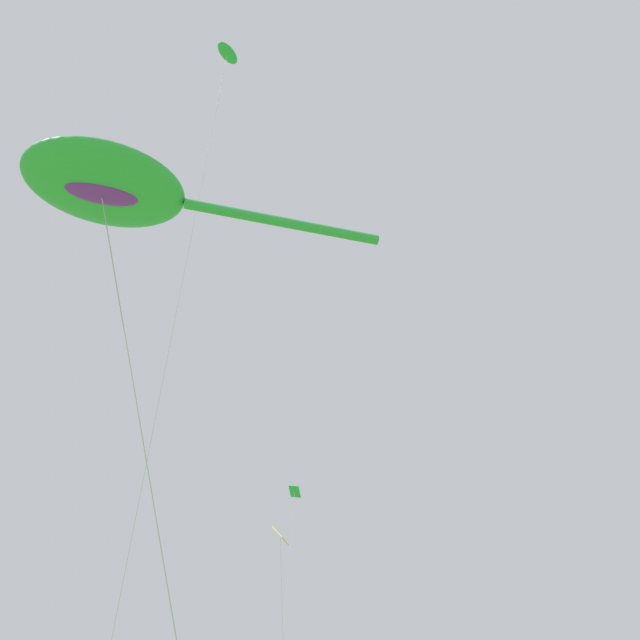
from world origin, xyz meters
TOP-DOWN VIEW (x-y plane):
  - big_show_kite at (-4.82, 12.72)m, footprint 8.93×5.42m
  - small_kite_box_yellow at (15.14, 30.39)m, footprint 2.96×2.66m
  - small_kite_bird_shape at (9.39, 23.97)m, footprint 1.81×1.18m
  - small_kite_streamer_purple at (-1.72, 14.41)m, footprint 1.73×3.56m

SIDE VIEW (x-z plane):
  - small_kite_bird_shape at x=9.39m, z-range 4.22..14.24m
  - big_show_kite at x=-4.82m, z-range 6.38..19.95m
  - small_kite_box_yellow at x=15.14m, z-range 6.24..21.56m
  - small_kite_streamer_purple at x=-1.72m, z-range 12.26..38.05m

